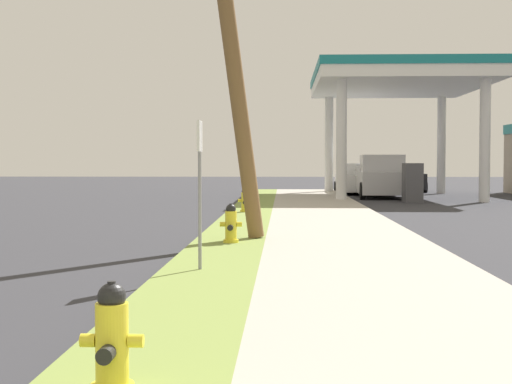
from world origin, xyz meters
TOP-DOWN VIEW (x-y plane):
  - fire_hydrant_nearest at (0.62, 3.94)m, footprint 0.42×0.37m
  - fire_hydrant_second at (0.76, 12.99)m, footprint 0.42×0.38m
  - fire_hydrant_third at (0.57, 21.56)m, footprint 0.42×0.37m
  - utility_pole_midground at (0.69, 13.50)m, footprint 1.84×1.45m
  - street_sign_post at (0.57, 9.53)m, footprint 0.05×0.36m
  - car_white_by_near_pump at (5.48, 36.84)m, footprint 1.99×4.52m
  - car_black_by_far_pump at (8.59, 40.34)m, footprint 2.18×4.60m
  - truck_silver_at_forecourt at (6.22, 33.26)m, footprint 2.26×5.45m

SIDE VIEW (x-z plane):
  - fire_hydrant_nearest at x=0.62m, z-range 0.07..0.82m
  - fire_hydrant_second at x=0.76m, z-range 0.07..0.82m
  - fire_hydrant_third at x=0.57m, z-range 0.07..0.82m
  - car_white_by_near_pump at x=5.48m, z-range -0.07..1.51m
  - car_black_by_far_pump at x=8.59m, z-range -0.07..1.51m
  - truck_silver_at_forecourt at x=6.22m, z-range -0.07..1.90m
  - street_sign_post at x=0.57m, z-range 0.57..2.69m
  - utility_pole_midground at x=0.69m, z-range 0.20..8.37m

